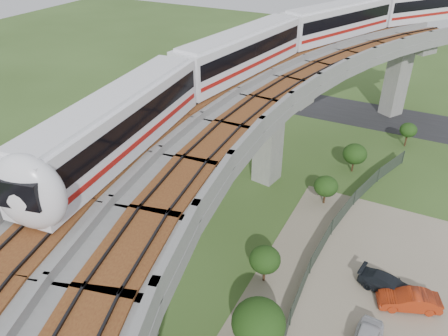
# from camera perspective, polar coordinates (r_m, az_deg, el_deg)

# --- Properties ---
(ground) EXTENTS (160.00, 160.00, 0.00)m
(ground) POSITION_cam_1_polar(r_m,az_deg,el_deg) (35.06, -2.36, -9.21)
(ground) COLOR #385221
(ground) RESTS_ON ground
(dirt_lot) EXTENTS (18.00, 26.00, 0.04)m
(dirt_lot) POSITION_cam_1_polar(r_m,az_deg,el_deg) (31.03, 20.20, -18.37)
(dirt_lot) COLOR #7E715C
(dirt_lot) RESTS_ON ground
(asphalt_road) EXTENTS (60.00, 8.00, 0.03)m
(asphalt_road) POSITION_cam_1_polar(r_m,az_deg,el_deg) (59.32, 11.88, 8.00)
(asphalt_road) COLOR #232326
(asphalt_road) RESTS_ON ground
(viaduct) EXTENTS (19.58, 73.98, 11.40)m
(viaduct) POSITION_cam_1_polar(r_m,az_deg,el_deg) (28.51, 4.03, 2.49)
(viaduct) COLOR #99968E
(viaduct) RESTS_ON ground
(metro_train) EXTENTS (20.17, 59.16, 3.64)m
(metro_train) POSITION_cam_1_polar(r_m,az_deg,el_deg) (41.51, 11.13, 16.12)
(metro_train) COLOR white
(metro_train) RESTS_ON ground
(fence) EXTENTS (3.87, 38.73, 1.50)m
(fence) POSITION_cam_1_polar(r_m,az_deg,el_deg) (32.12, 13.45, -13.04)
(fence) COLOR #2D382D
(fence) RESTS_ON ground
(tree_0) EXTENTS (1.81, 1.81, 2.72)m
(tree_0) POSITION_cam_1_polar(r_m,az_deg,el_deg) (51.07, 22.94, 4.59)
(tree_0) COLOR #382314
(tree_0) RESTS_ON ground
(tree_1) EXTENTS (2.31, 2.31, 2.95)m
(tree_1) POSITION_cam_1_polar(r_m,az_deg,el_deg) (44.22, 16.71, 1.77)
(tree_1) COLOR #382314
(tree_1) RESTS_ON ground
(tree_2) EXTENTS (2.10, 2.10, 2.68)m
(tree_2) POSITION_cam_1_polar(r_m,az_deg,el_deg) (38.84, 13.17, -2.34)
(tree_2) COLOR #382314
(tree_2) RESTS_ON ground
(tree_3) EXTENTS (2.17, 2.17, 2.89)m
(tree_3) POSITION_cam_1_polar(r_m,az_deg,el_deg) (30.50, 5.37, -11.83)
(tree_3) COLOR #382314
(tree_3) RESTS_ON ground
(tree_4) EXTENTS (3.18, 3.18, 3.38)m
(tree_4) POSITION_cam_1_polar(r_m,az_deg,el_deg) (26.77, 4.54, -19.51)
(tree_4) COLOR #382314
(tree_4) RESTS_ON ground
(car_red) EXTENTS (4.17, 2.67, 1.30)m
(car_red) POSITION_cam_1_polar(r_m,az_deg,el_deg) (31.96, 23.04, -15.59)
(car_red) COLOR #9D290E
(car_red) RESTS_ON dirt_lot
(car_dark) EXTENTS (4.27, 2.29, 1.18)m
(car_dark) POSITION_cam_1_polar(r_m,az_deg,el_deg) (32.57, 20.69, -14.07)
(car_dark) COLOR black
(car_dark) RESTS_ON dirt_lot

